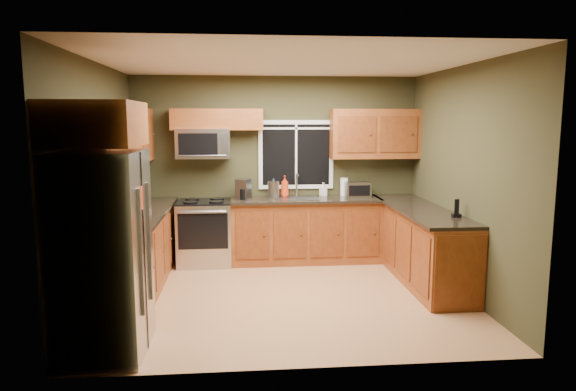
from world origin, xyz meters
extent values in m
plane|color=#B37A4E|center=(0.00, 0.00, 0.00)|extent=(4.20, 4.20, 0.00)
plane|color=white|center=(0.00, 0.00, 2.70)|extent=(4.20, 4.20, 0.00)
plane|color=#36341D|center=(0.00, 1.80, 1.35)|extent=(4.20, 0.00, 4.20)
plane|color=#36341D|center=(0.00, -1.80, 1.35)|extent=(4.20, 0.00, 4.20)
plane|color=#36341D|center=(-2.10, 0.00, 1.35)|extent=(0.00, 3.60, 3.60)
plane|color=#36341D|center=(2.10, 0.00, 1.35)|extent=(0.00, 3.60, 3.60)
cube|color=white|center=(0.30, 1.79, 1.55)|extent=(1.12, 0.03, 1.02)
cube|color=black|center=(0.30, 1.78, 1.55)|extent=(1.00, 0.01, 0.90)
cube|color=white|center=(0.30, 1.77, 1.55)|extent=(0.03, 0.01, 0.90)
cube|color=white|center=(0.30, 1.77, 1.94)|extent=(1.00, 0.01, 0.03)
cube|color=brown|center=(-1.80, 0.48, 0.45)|extent=(0.60, 2.65, 0.90)
cube|color=black|center=(-1.78, 0.48, 0.92)|extent=(0.65, 2.65, 0.04)
cube|color=brown|center=(0.42, 1.50, 0.45)|extent=(2.17, 0.60, 0.90)
cube|color=black|center=(0.42, 1.48, 0.92)|extent=(2.17, 0.65, 0.04)
cube|color=brown|center=(1.80, 0.55, 0.45)|extent=(0.60, 2.50, 0.90)
cube|color=brown|center=(1.80, -0.71, 0.45)|extent=(0.56, 0.02, 0.82)
cube|color=black|center=(1.78, 0.55, 0.92)|extent=(0.65, 2.50, 0.04)
cube|color=brown|center=(-1.94, 0.48, 1.86)|extent=(0.33, 2.65, 0.72)
cube|color=brown|center=(-0.85, 1.64, 2.07)|extent=(1.30, 0.33, 0.30)
cube|color=brown|center=(1.45, 1.64, 1.86)|extent=(1.30, 0.33, 0.72)
cube|color=brown|center=(-1.74, -1.30, 2.03)|extent=(0.72, 0.90, 0.38)
cube|color=#B7B7BC|center=(-1.74, -1.30, 0.90)|extent=(0.72, 0.90, 1.80)
cube|color=slate|center=(-1.37, -1.50, 0.95)|extent=(0.03, 0.04, 1.10)
cube|color=slate|center=(-1.37, -1.10, 0.95)|extent=(0.03, 0.04, 1.10)
cube|color=black|center=(-1.38, -1.30, 0.90)|extent=(0.01, 0.02, 1.78)
cube|color=red|center=(-1.37, -1.40, 1.40)|extent=(0.01, 0.14, 0.20)
cube|color=#B7B7BC|center=(-1.05, 1.48, 0.45)|extent=(0.76, 0.65, 0.90)
cube|color=black|center=(-1.05, 1.48, 0.91)|extent=(0.76, 0.64, 0.03)
cube|color=black|center=(-1.05, 1.15, 0.55)|extent=(0.68, 0.02, 0.50)
cylinder|color=slate|center=(-1.05, 1.12, 0.82)|extent=(0.64, 0.04, 0.04)
cylinder|color=black|center=(-1.23, 1.33, 0.93)|extent=(0.20, 0.20, 0.01)
cylinder|color=black|center=(-0.87, 1.33, 0.93)|extent=(0.20, 0.20, 0.01)
cylinder|color=black|center=(-1.23, 1.61, 0.93)|extent=(0.20, 0.20, 0.01)
cylinder|color=black|center=(-0.87, 1.61, 0.93)|extent=(0.20, 0.20, 0.01)
cube|color=#B7B7BC|center=(-1.05, 1.61, 1.73)|extent=(0.76, 0.38, 0.42)
cube|color=black|center=(-1.11, 1.42, 1.73)|extent=(0.54, 0.01, 0.30)
cube|color=slate|center=(-0.74, 1.42, 1.73)|extent=(0.10, 0.01, 0.30)
cylinder|color=slate|center=(-1.05, 1.40, 1.57)|extent=(0.66, 0.02, 0.02)
cube|color=slate|center=(0.30, 1.48, 0.94)|extent=(0.60, 0.42, 0.02)
cylinder|color=#B7B7BC|center=(0.30, 1.68, 1.11)|extent=(0.03, 0.03, 0.34)
cylinder|color=#B7B7BC|center=(0.30, 1.60, 1.27)|extent=(0.03, 0.18, 0.03)
cube|color=#B7B7BC|center=(1.18, 1.52, 1.05)|extent=(0.37, 0.28, 0.23)
cube|color=black|center=(1.18, 1.38, 1.05)|extent=(0.31, 0.02, 0.15)
cube|color=slate|center=(-0.49, 1.50, 1.08)|extent=(0.24, 0.26, 0.29)
cylinder|color=black|center=(-0.49, 1.43, 1.02)|extent=(0.14, 0.14, 0.15)
cylinder|color=#B7B7BC|center=(-0.05, 1.58, 1.06)|extent=(0.20, 0.20, 0.24)
cone|color=black|center=(-0.05, 1.58, 1.20)|extent=(0.13, 0.13, 0.07)
cylinder|color=white|center=(1.01, 1.68, 1.07)|extent=(0.14, 0.14, 0.27)
cylinder|color=slate|center=(1.01, 1.68, 1.22)|extent=(0.02, 0.02, 0.04)
imported|color=red|center=(0.12, 1.67, 1.10)|extent=(0.15, 0.15, 0.31)
imported|color=white|center=(0.70, 1.70, 1.04)|extent=(0.11, 0.12, 0.20)
cube|color=black|center=(1.98, -0.13, 0.96)|extent=(0.11, 0.11, 0.04)
cube|color=black|center=(1.98, -0.13, 1.07)|extent=(0.05, 0.04, 0.17)
camera|label=1|loc=(-0.51, -5.81, 2.06)|focal=32.00mm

